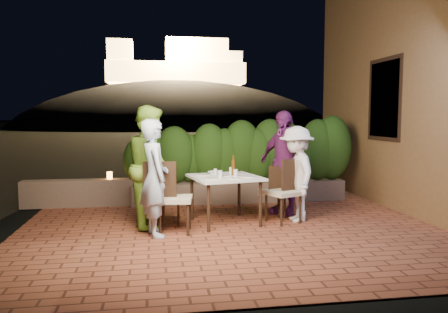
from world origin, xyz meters
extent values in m
plane|color=black|center=(0.00, 0.00, -0.02)|extent=(400.00, 400.00, 0.00)
cube|color=brown|center=(0.00, 0.50, -0.07)|extent=(7.00, 6.00, 0.15)
cube|color=brown|center=(3.60, 2.00, 2.50)|extent=(1.60, 5.00, 5.00)
cube|color=black|center=(2.82, 1.50, 2.00)|extent=(0.08, 1.00, 1.40)
cube|color=black|center=(2.81, 1.50, 2.00)|extent=(0.06, 1.15, 1.55)
cube|color=brown|center=(0.20, 2.30, 0.20)|extent=(4.20, 0.55, 0.40)
cube|color=brown|center=(-2.80, 2.30, 0.25)|extent=(2.20, 0.30, 0.50)
ellipsoid|color=black|center=(2.00, 60.00, -4.00)|extent=(52.00, 40.00, 22.00)
cylinder|color=white|center=(-0.61, 0.27, 0.76)|extent=(0.21, 0.21, 0.01)
cylinder|color=white|center=(-0.71, 0.73, 0.76)|extent=(0.24, 0.24, 0.01)
cylinder|color=white|center=(-0.05, 0.42, 0.76)|extent=(0.25, 0.25, 0.01)
cylinder|color=white|center=(-0.15, 0.85, 0.76)|extent=(0.21, 0.21, 0.01)
cylinder|color=white|center=(-0.36, 0.59, 0.76)|extent=(0.20, 0.20, 0.01)
cylinder|color=white|center=(-0.27, 0.26, 0.76)|extent=(0.21, 0.21, 0.01)
cylinder|color=silver|center=(-0.48, 0.41, 0.81)|extent=(0.07, 0.07, 0.12)
cylinder|color=silver|center=(-0.50, 0.75, 0.80)|extent=(0.06, 0.06, 0.10)
cylinder|color=silver|center=(-0.22, 0.53, 0.81)|extent=(0.06, 0.06, 0.11)
cylinder|color=silver|center=(-0.25, 0.72, 0.81)|extent=(0.07, 0.07, 0.12)
imported|color=white|center=(-0.51, 0.87, 0.77)|extent=(0.25, 0.25, 0.04)
imported|color=silver|center=(-1.47, 0.02, 0.82)|extent=(0.53, 0.68, 1.65)
imported|color=#98D342|center=(-1.52, 0.60, 0.93)|extent=(0.78, 0.96, 1.85)
imported|color=white|center=(0.78, 0.55, 0.77)|extent=(0.58, 1.00, 1.53)
imported|color=#702569|center=(0.71, 1.05, 0.89)|extent=(0.89, 1.12, 1.78)
cylinder|color=orange|center=(-2.31, 2.30, 0.57)|extent=(0.10, 0.10, 0.14)
camera|label=1|loc=(-1.48, -6.11, 1.68)|focal=35.00mm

